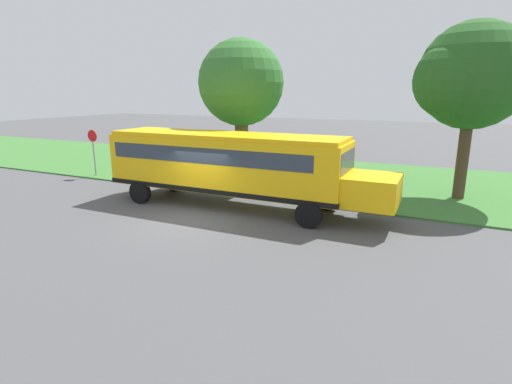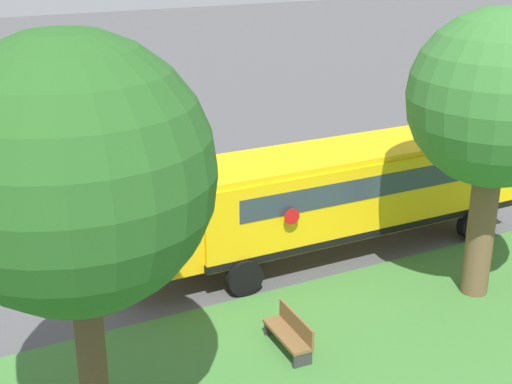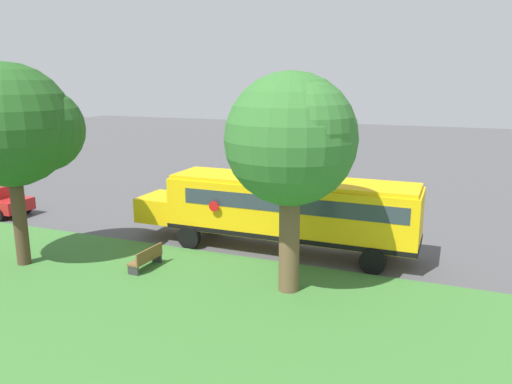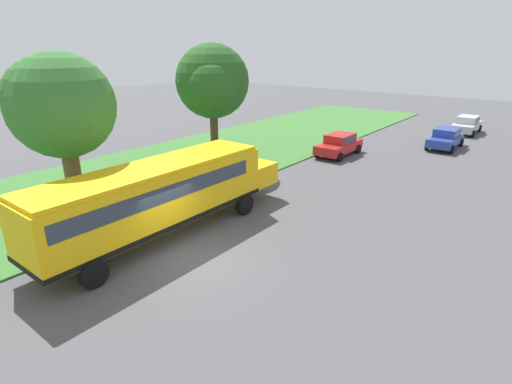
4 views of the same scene
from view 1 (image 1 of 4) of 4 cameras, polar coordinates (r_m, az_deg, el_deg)
ground_plane at (r=15.81m, az=-9.99°, el=-4.01°), size 120.00×120.00×0.00m
grass_verge at (r=24.36m, az=3.61°, el=2.68°), size 12.00×80.00×0.08m
school_bus at (r=17.03m, az=-3.62°, el=4.16°), size 2.84×12.42×3.16m
oak_tree_beside_bus at (r=21.15m, az=-2.39°, el=15.45°), size 4.35×4.35×7.49m
oak_tree_roadside_mid at (r=20.01m, az=28.02°, el=14.24°), size 4.66×4.71×7.84m
stop_sign at (r=25.09m, az=-22.22°, el=5.93°), size 0.08×0.68×2.74m
park_bench at (r=19.73m, az=13.04°, el=0.90°), size 1.62×0.56×0.92m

